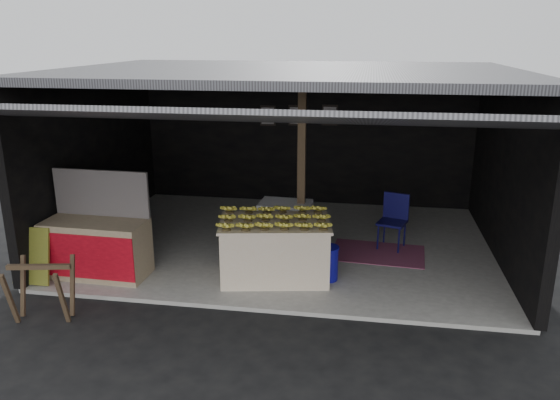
% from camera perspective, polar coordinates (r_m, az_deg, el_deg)
% --- Properties ---
extents(ground, '(80.00, 80.00, 0.00)m').
position_cam_1_polar(ground, '(7.38, -2.13, -11.68)').
color(ground, black).
rests_on(ground, ground).
extents(concrete_slab, '(7.00, 5.00, 0.06)m').
position_cam_1_polar(concrete_slab, '(9.60, 0.84, -4.49)').
color(concrete_slab, gray).
rests_on(concrete_slab, ground).
extents(shophouse, '(7.40, 7.29, 3.02)m').
position_cam_1_polar(shophouse, '(9.37, 1.19, 8.09)').
color(shophouse, black).
rests_on(shophouse, ground).
extents(banana_table, '(1.74, 1.25, 0.88)m').
position_cam_1_polar(banana_table, '(8.04, -0.54, -5.22)').
color(banana_table, beige).
rests_on(banana_table, concrete_slab).
extents(banana_pile, '(1.61, 1.13, 0.17)m').
position_cam_1_polar(banana_pile, '(7.86, -0.55, -1.66)').
color(banana_pile, yellow).
rests_on(banana_pile, banana_table).
extents(white_crate, '(0.84, 0.60, 0.90)m').
position_cam_1_polar(white_crate, '(8.85, 0.54, -3.04)').
color(white_crate, white).
rests_on(white_crate, concrete_slab).
extents(neighbor_stall, '(1.53, 0.72, 1.55)m').
position_cam_1_polar(neighbor_stall, '(8.58, -18.62, -4.51)').
color(neighbor_stall, '#998466').
rests_on(neighbor_stall, concrete_slab).
extents(green_signboard, '(0.56, 0.22, 0.82)m').
position_cam_1_polar(green_signboard, '(8.66, -24.57, -5.34)').
color(green_signboard, black).
rests_on(green_signboard, concrete_slab).
extents(sawhorse, '(0.80, 0.80, 0.77)m').
position_cam_1_polar(sawhorse, '(7.61, -23.69, -8.17)').
color(sawhorse, '#443322').
rests_on(sawhorse, ground).
extents(water_barrel, '(0.33, 0.33, 0.48)m').
position_cam_1_polar(water_barrel, '(8.10, 4.93, -6.67)').
color(water_barrel, '#0F0C8E').
rests_on(water_barrel, concrete_slab).
extents(plastic_chair, '(0.55, 0.55, 0.92)m').
position_cam_1_polar(plastic_chair, '(9.38, 11.82, -1.66)').
color(plastic_chair, '#0C0B3E').
rests_on(plastic_chair, concrete_slab).
extents(magenta_rug, '(1.57, 1.11, 0.01)m').
position_cam_1_polar(magenta_rug, '(9.22, 10.19, -5.47)').
color(magenta_rug, maroon).
rests_on(magenta_rug, concrete_slab).
extents(picture_frames, '(1.62, 0.04, 0.46)m').
position_cam_1_polar(picture_frames, '(11.45, 1.86, 8.83)').
color(picture_frames, black).
rests_on(picture_frames, shophouse).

